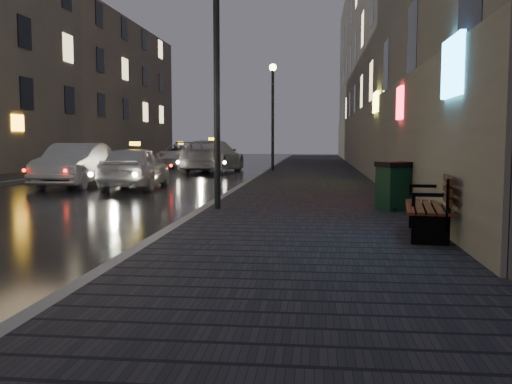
{
  "coord_description": "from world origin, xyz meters",
  "views": [
    {
      "loc": [
        4.06,
        -6.55,
        1.71
      ],
      "look_at": [
        3.08,
        2.62,
        0.85
      ],
      "focal_mm": 40.0,
      "sensor_mm": 36.0,
      "label": 1
    }
  ],
  "objects_px": {
    "car_left_mid": "(76,165)",
    "taxi_mid": "(212,156)",
    "lamp_near": "(217,58)",
    "trash_bin": "(395,185)",
    "taxi_near": "(135,167)",
    "taxi_far": "(181,155)",
    "lamp_far": "(273,103)",
    "bench": "(433,205)"
  },
  "relations": [
    {
      "from": "car_left_mid",
      "to": "taxi_mid",
      "type": "bearing_deg",
      "value": 67.28
    },
    {
      "from": "lamp_near",
      "to": "trash_bin",
      "type": "bearing_deg",
      "value": 3.94
    },
    {
      "from": "taxi_near",
      "to": "taxi_far",
      "type": "distance_m",
      "value": 16.27
    },
    {
      "from": "lamp_far",
      "to": "bench",
      "type": "relative_size",
      "value": 2.59
    },
    {
      "from": "lamp_far",
      "to": "bench",
      "type": "xyz_separation_m",
      "value": [
        4.08,
        -19.22,
        -2.84
      ]
    },
    {
      "from": "taxi_far",
      "to": "trash_bin",
      "type": "bearing_deg",
      "value": -67.81
    },
    {
      "from": "lamp_near",
      "to": "lamp_far",
      "type": "relative_size",
      "value": 1.0
    },
    {
      "from": "taxi_near",
      "to": "taxi_mid",
      "type": "xyz_separation_m",
      "value": [
        0.82,
        10.17,
        0.08
      ]
    },
    {
      "from": "bench",
      "to": "trash_bin",
      "type": "distance_m",
      "value": 3.49
    },
    {
      "from": "taxi_near",
      "to": "bench",
      "type": "bearing_deg",
      "value": 125.79
    },
    {
      "from": "lamp_far",
      "to": "taxi_near",
      "type": "xyz_separation_m",
      "value": [
        -4.06,
        -9.35,
        -2.75
      ]
    },
    {
      "from": "lamp_far",
      "to": "taxi_far",
      "type": "height_order",
      "value": "lamp_far"
    },
    {
      "from": "lamp_near",
      "to": "taxi_mid",
      "type": "bearing_deg",
      "value": 100.88
    },
    {
      "from": "bench",
      "to": "trash_bin",
      "type": "relative_size",
      "value": 1.92
    },
    {
      "from": "trash_bin",
      "to": "taxi_mid",
      "type": "xyz_separation_m",
      "value": [
        -7.18,
        16.55,
        0.14
      ]
    },
    {
      "from": "lamp_near",
      "to": "taxi_mid",
      "type": "xyz_separation_m",
      "value": [
        -3.23,
        16.82,
        -2.66
      ]
    },
    {
      "from": "taxi_far",
      "to": "taxi_near",
      "type": "bearing_deg",
      "value": -84.31
    },
    {
      "from": "taxi_far",
      "to": "car_left_mid",
      "type": "bearing_deg",
      "value": -93.12
    },
    {
      "from": "trash_bin",
      "to": "taxi_near",
      "type": "xyz_separation_m",
      "value": [
        -8.01,
        6.38,
        0.05
      ]
    },
    {
      "from": "taxi_mid",
      "to": "taxi_far",
      "type": "distance_m",
      "value": 6.71
    },
    {
      "from": "car_left_mid",
      "to": "taxi_far",
      "type": "bearing_deg",
      "value": 85.9
    },
    {
      "from": "bench",
      "to": "car_left_mid",
      "type": "relative_size",
      "value": 0.43
    },
    {
      "from": "lamp_near",
      "to": "taxi_far",
      "type": "relative_size",
      "value": 1.04
    },
    {
      "from": "taxi_near",
      "to": "car_left_mid",
      "type": "distance_m",
      "value": 2.59
    },
    {
      "from": "bench",
      "to": "car_left_mid",
      "type": "xyz_separation_m",
      "value": [
        -10.62,
        10.61,
        0.13
      ]
    },
    {
      "from": "lamp_near",
      "to": "bench",
      "type": "relative_size",
      "value": 2.59
    },
    {
      "from": "trash_bin",
      "to": "taxi_far",
      "type": "xyz_separation_m",
      "value": [
        -10.3,
        22.49,
        0.02
      ]
    },
    {
      "from": "lamp_far",
      "to": "taxi_far",
      "type": "bearing_deg",
      "value": 133.2
    },
    {
      "from": "lamp_near",
      "to": "taxi_mid",
      "type": "height_order",
      "value": "lamp_near"
    },
    {
      "from": "bench",
      "to": "taxi_far",
      "type": "distance_m",
      "value": 27.99
    },
    {
      "from": "car_left_mid",
      "to": "lamp_far",
      "type": "bearing_deg",
      "value": 49.38
    },
    {
      "from": "lamp_near",
      "to": "taxi_far",
      "type": "height_order",
      "value": "lamp_near"
    },
    {
      "from": "trash_bin",
      "to": "taxi_mid",
      "type": "relative_size",
      "value": 0.19
    },
    {
      "from": "trash_bin",
      "to": "taxi_near",
      "type": "relative_size",
      "value": 0.24
    },
    {
      "from": "lamp_far",
      "to": "bench",
      "type": "bearing_deg",
      "value": -78.02
    },
    {
      "from": "car_left_mid",
      "to": "taxi_mid",
      "type": "relative_size",
      "value": 0.83
    },
    {
      "from": "bench",
      "to": "lamp_near",
      "type": "bearing_deg",
      "value": 149.48
    },
    {
      "from": "lamp_far",
      "to": "car_left_mid",
      "type": "relative_size",
      "value": 1.11
    },
    {
      "from": "bench",
      "to": "taxi_near",
      "type": "bearing_deg",
      "value": 137.24
    },
    {
      "from": "bench",
      "to": "taxi_mid",
      "type": "distance_m",
      "value": 21.33
    },
    {
      "from": "trash_bin",
      "to": "taxi_near",
      "type": "bearing_deg",
      "value": 117.89
    },
    {
      "from": "bench",
      "to": "trash_bin",
      "type": "bearing_deg",
      "value": 99.84
    }
  ]
}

